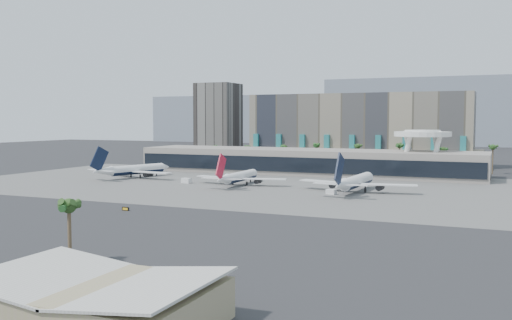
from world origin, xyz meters
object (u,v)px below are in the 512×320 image
at_px(service_vehicle_a, 186,181).
at_px(taxiway_sign, 126,209).
at_px(airliner_right, 355,182).
at_px(airliner_centre, 239,177).
at_px(service_vehicle_b, 331,192).
at_px(airliner_left, 134,170).

bearing_deg(service_vehicle_a, taxiway_sign, -59.62).
bearing_deg(taxiway_sign, airliner_right, 52.57).
relative_size(airliner_centre, service_vehicle_a, 9.26).
bearing_deg(service_vehicle_b, taxiway_sign, -113.71).
xyz_separation_m(airliner_right, service_vehicle_a, (-72.30, 1.40, -2.92)).
height_order(airliner_right, taxiway_sign, airliner_right).
height_order(airliner_centre, service_vehicle_b, airliner_centre).
height_order(airliner_centre, airliner_right, airliner_right).
relative_size(service_vehicle_b, taxiway_sign, 1.47).
xyz_separation_m(airliner_left, airliner_centre, (56.85, -7.70, -0.30)).
distance_m(airliner_left, service_vehicle_a, 34.76).
xyz_separation_m(airliner_centre, airliner_right, (48.75, -3.25, 0.45)).
height_order(service_vehicle_a, service_vehicle_b, service_vehicle_a).
relative_size(airliner_left, airliner_centre, 1.05).
bearing_deg(airliner_left, taxiway_sign, -38.89).
bearing_deg(service_vehicle_a, airliner_centre, 18.48).
distance_m(airliner_left, airliner_right, 106.17).
distance_m(airliner_left, airliner_centre, 57.37).
xyz_separation_m(airliner_left, taxiway_sign, (53.90, -79.55, -3.31)).
bearing_deg(taxiway_sign, service_vehicle_b, 52.30).
distance_m(service_vehicle_b, taxiway_sign, 74.62).
relative_size(airliner_centre, taxiway_sign, 17.17).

